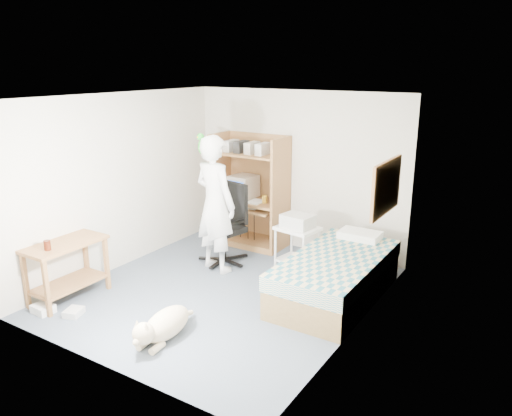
# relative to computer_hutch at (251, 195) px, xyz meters

# --- Properties ---
(floor) EXTENTS (4.00, 4.00, 0.00)m
(floor) POSITION_rel_computer_hutch_xyz_m (0.70, -1.74, -0.82)
(floor) COLOR #4C5A67
(floor) RESTS_ON ground
(wall_back) EXTENTS (3.60, 0.02, 2.50)m
(wall_back) POSITION_rel_computer_hutch_xyz_m (0.70, 0.26, 0.43)
(wall_back) COLOR beige
(wall_back) RESTS_ON floor
(wall_right) EXTENTS (0.02, 4.00, 2.50)m
(wall_right) POSITION_rel_computer_hutch_xyz_m (2.50, -1.74, 0.43)
(wall_right) COLOR beige
(wall_right) RESTS_ON floor
(wall_left) EXTENTS (0.02, 4.00, 2.50)m
(wall_left) POSITION_rel_computer_hutch_xyz_m (-1.10, -1.74, 0.43)
(wall_left) COLOR beige
(wall_left) RESTS_ON floor
(ceiling) EXTENTS (3.60, 4.00, 0.02)m
(ceiling) POSITION_rel_computer_hutch_xyz_m (0.70, -1.74, 1.68)
(ceiling) COLOR white
(ceiling) RESTS_ON wall_back
(computer_hutch) EXTENTS (1.20, 0.63, 1.80)m
(computer_hutch) POSITION_rel_computer_hutch_xyz_m (0.00, 0.00, 0.00)
(computer_hutch) COLOR olive
(computer_hutch) RESTS_ON floor
(bed) EXTENTS (1.02, 2.02, 0.66)m
(bed) POSITION_rel_computer_hutch_xyz_m (2.00, -1.12, -0.53)
(bed) COLOR brown
(bed) RESTS_ON floor
(side_desk) EXTENTS (0.50, 1.00, 0.75)m
(side_desk) POSITION_rel_computer_hutch_xyz_m (-0.85, -2.94, -0.33)
(side_desk) COLOR brown
(side_desk) RESTS_ON floor
(corkboard) EXTENTS (0.04, 0.94, 0.66)m
(corkboard) POSITION_rel_computer_hutch_xyz_m (2.47, -0.84, 0.63)
(corkboard) COLOR #9D7946
(corkboard) RESTS_ON wall_right
(office_chair) EXTENTS (0.66, 0.66, 1.18)m
(office_chair) POSITION_rel_computer_hutch_xyz_m (0.13, -0.86, -0.40)
(office_chair) COLOR black
(office_chair) RESTS_ON floor
(person) EXTENTS (0.80, 0.61, 1.95)m
(person) POSITION_rel_computer_hutch_xyz_m (0.16, -1.18, 0.16)
(person) COLOR white
(person) RESTS_ON floor
(parrot) EXTENTS (0.14, 0.25, 0.40)m
(parrot) POSITION_rel_computer_hutch_xyz_m (-0.04, -1.16, 0.97)
(parrot) COLOR #1D9415
(parrot) RESTS_ON person
(dog) EXTENTS (0.38, 1.02, 0.38)m
(dog) POSITION_rel_computer_hutch_xyz_m (0.83, -3.04, -0.65)
(dog) COLOR tan
(dog) RESTS_ON floor
(printer_cart) EXTENTS (0.62, 0.53, 0.67)m
(printer_cart) POSITION_rel_computer_hutch_xyz_m (1.19, -0.64, -0.38)
(printer_cart) COLOR silver
(printer_cart) RESTS_ON floor
(printer) EXTENTS (0.47, 0.38, 0.18)m
(printer) POSITION_rel_computer_hutch_xyz_m (1.19, -0.64, -0.06)
(printer) COLOR #B5B6B0
(printer) RESTS_ON printer_cart
(crt_monitor) EXTENTS (0.41, 0.43, 0.36)m
(crt_monitor) POSITION_rel_computer_hutch_xyz_m (-0.15, 0.01, 0.13)
(crt_monitor) COLOR beige
(crt_monitor) RESTS_ON computer_hutch
(keyboard) EXTENTS (0.46, 0.19, 0.03)m
(keyboard) POSITION_rel_computer_hutch_xyz_m (-0.01, -0.16, -0.15)
(keyboard) COLOR beige
(keyboard) RESTS_ON computer_hutch
(pencil_cup) EXTENTS (0.08, 0.08, 0.12)m
(pencil_cup) POSITION_rel_computer_hutch_xyz_m (0.31, -0.09, -0.00)
(pencil_cup) COLOR gold
(pencil_cup) RESTS_ON computer_hutch
(drink_glass) EXTENTS (0.08, 0.08, 0.12)m
(drink_glass) POSITION_rel_computer_hutch_xyz_m (-0.80, -3.21, -0.01)
(drink_glass) COLOR #3F160A
(drink_glass) RESTS_ON side_desk
(floor_box_a) EXTENTS (0.26, 0.21, 0.10)m
(floor_box_a) POSITION_rel_computer_hutch_xyz_m (-0.80, -3.37, -0.77)
(floor_box_a) COLOR white
(floor_box_a) RESTS_ON floor
(floor_box_b) EXTENTS (0.24, 0.27, 0.08)m
(floor_box_b) POSITION_rel_computer_hutch_xyz_m (-0.43, -3.22, -0.78)
(floor_box_b) COLOR #B8B8B3
(floor_box_b) RESTS_ON floor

